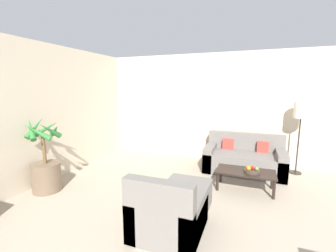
% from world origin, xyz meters
% --- Properties ---
extents(wall_back, '(8.13, 0.06, 2.70)m').
position_xyz_m(wall_back, '(0.00, 6.82, 1.35)').
color(wall_back, beige).
rests_on(wall_back, ground_plane).
extents(potted_palm, '(0.64, 0.65, 1.35)m').
position_xyz_m(potted_palm, '(-2.94, 3.90, 0.42)').
color(potted_palm, brown).
rests_on(potted_palm, ground_plane).
extents(sofa_loveseat, '(1.68, 0.88, 0.82)m').
position_xyz_m(sofa_loveseat, '(0.35, 6.20, 0.28)').
color(sofa_loveseat, slate).
rests_on(sofa_loveseat, ground_plane).
extents(floor_lamp, '(0.30, 0.30, 1.56)m').
position_xyz_m(floor_lamp, '(1.43, 6.46, 1.31)').
color(floor_lamp, '#2D2823').
rests_on(floor_lamp, ground_plane).
extents(coffee_table, '(1.03, 0.51, 0.36)m').
position_xyz_m(coffee_table, '(0.42, 5.23, 0.31)').
color(coffee_table, black).
rests_on(coffee_table, ground_plane).
extents(fruit_bowl, '(0.28, 0.28, 0.04)m').
position_xyz_m(fruit_bowl, '(0.52, 5.20, 0.38)').
color(fruit_bowl, '#42382D').
rests_on(fruit_bowl, coffee_table).
extents(apple_red, '(0.07, 0.07, 0.07)m').
position_xyz_m(apple_red, '(0.53, 5.22, 0.43)').
color(apple_red, red).
rests_on(apple_red, fruit_bowl).
extents(apple_green, '(0.06, 0.06, 0.06)m').
position_xyz_m(apple_green, '(0.60, 5.20, 0.43)').
color(apple_green, olive).
rests_on(apple_green, fruit_bowl).
extents(orange_fruit, '(0.08, 0.08, 0.08)m').
position_xyz_m(orange_fruit, '(0.47, 5.15, 0.44)').
color(orange_fruit, orange).
rests_on(orange_fruit, fruit_bowl).
extents(armchair, '(0.84, 0.87, 0.84)m').
position_xyz_m(armchair, '(-0.45, 3.55, 0.27)').
color(armchair, slate).
rests_on(armchair, ground_plane).
extents(ottoman, '(0.67, 0.45, 0.40)m').
position_xyz_m(ottoman, '(-0.40, 4.33, 0.20)').
color(ottoman, slate).
rests_on(ottoman, ground_plane).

